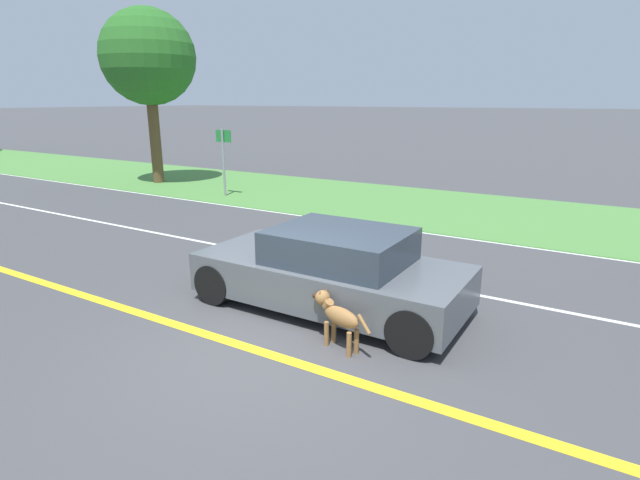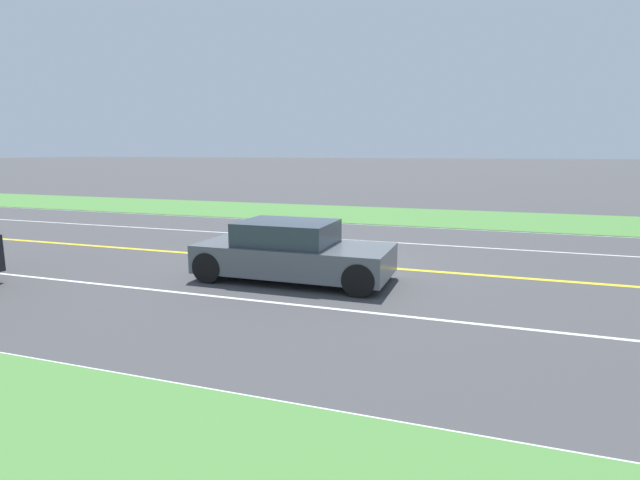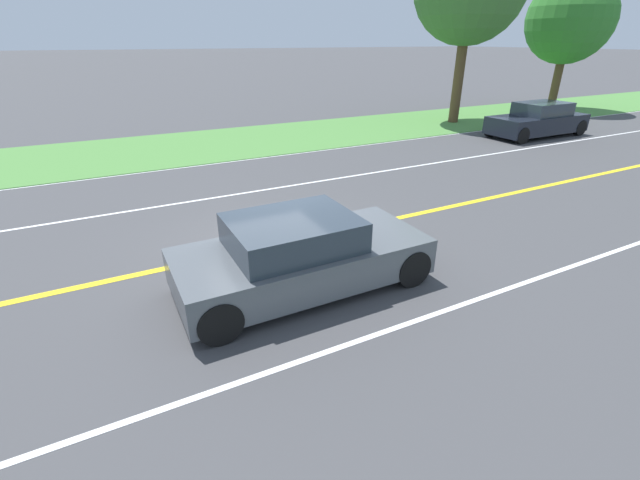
{
  "view_description": "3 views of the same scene",
  "coord_description": "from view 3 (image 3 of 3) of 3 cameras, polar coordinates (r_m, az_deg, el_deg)",
  "views": [
    {
      "loc": [
        -4.69,
        -3.79,
        3.23
      ],
      "look_at": [
        1.33,
        -0.15,
        1.24
      ],
      "focal_mm": 28.0,
      "sensor_mm": 36.0,
      "label": 1
    },
    {
      "loc": [
        11.81,
        3.96,
        2.82
      ],
      "look_at": [
        1.11,
        0.3,
        0.81
      ],
      "focal_mm": 28.0,
      "sensor_mm": 36.0,
      "label": 2
    },
    {
      "loc": [
        7.61,
        -2.8,
        3.93
      ],
      "look_at": [
        1.74,
        0.26,
        0.8
      ],
      "focal_mm": 24.0,
      "sensor_mm": 36.0,
      "label": 3
    }
  ],
  "objects": [
    {
      "name": "grass_verge_left",
      "position": [
        18.26,
        -18.46,
        11.6
      ],
      "size": [
        6.0,
        160.0,
        0.03
      ],
      "primitive_type": "cube",
      "color": "#4C843D",
      "rests_on": "ground"
    },
    {
      "name": "roadside_tree_left_far",
      "position": [
        30.58,
        30.37,
        24.01
      ],
      "size": [
        4.75,
        4.75,
        7.3
      ],
      "color": "brown",
      "rests_on": "ground"
    },
    {
      "name": "centre_divider_line",
      "position": [
        9.01,
        -6.62,
        -0.75
      ],
      "size": [
        0.18,
        160.0,
        0.01
      ],
      "primitive_type": "cube",
      "color": "yellow",
      "rests_on": "ground"
    },
    {
      "name": "lane_dash_oncoming",
      "position": [
        12.11,
        -12.74,
        5.71
      ],
      "size": [
        0.1,
        160.0,
        0.01
      ],
      "primitive_type": "cube",
      "color": "white",
      "rests_on": "ground"
    },
    {
      "name": "ego_car",
      "position": [
        7.24,
        -2.64,
        -1.98
      ],
      "size": [
        1.9,
        4.26,
        1.31
      ],
      "color": "#51565B",
      "rests_on": "ground"
    },
    {
      "name": "lane_edge_line_left",
      "position": [
        15.39,
        -16.37,
        9.46
      ],
      "size": [
        0.14,
        160.0,
        0.01
      ],
      "primitive_type": "cube",
      "color": "white",
      "rests_on": "ground"
    },
    {
      "name": "lane_dash_same_dir",
      "position": [
        6.34,
        5.4,
        -13.15
      ],
      "size": [
        0.1,
        160.0,
        0.01
      ],
      "primitive_type": "cube",
      "color": "white",
      "rests_on": "ground"
    },
    {
      "name": "dog",
      "position": [
        8.02,
        -10.61,
        -0.74
      ],
      "size": [
        0.42,
        1.05,
        0.75
      ],
      "rotation": [
        0.0,
        0.0,
        -0.29
      ],
      "color": "olive",
      "rests_on": "ground"
    },
    {
      "name": "oncoming_car",
      "position": [
        21.77,
        27.06,
        14.01
      ],
      "size": [
        1.84,
        4.63,
        1.43
      ],
      "rotation": [
        0.0,
        0.0,
        3.14
      ],
      "color": "black",
      "rests_on": "ground"
    },
    {
      "name": "ground_plane",
      "position": [
        9.01,
        -6.62,
        -0.77
      ],
      "size": [
        400.0,
        400.0,
        0.0
      ],
      "primitive_type": "plane",
      "color": "#424244"
    }
  ]
}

